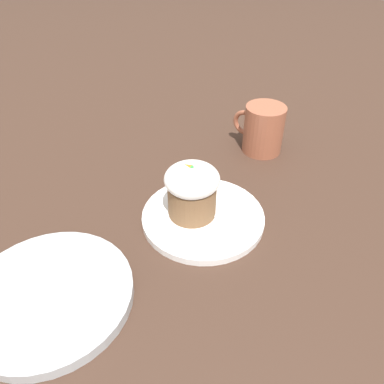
% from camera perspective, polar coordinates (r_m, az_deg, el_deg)
% --- Properties ---
extents(ground_plane, '(4.00, 4.00, 0.00)m').
position_cam_1_polar(ground_plane, '(0.65, 1.69, -4.23)').
color(ground_plane, '#3D281E').
extents(dessert_plate, '(0.21, 0.21, 0.01)m').
position_cam_1_polar(dessert_plate, '(0.64, 1.70, -3.82)').
color(dessert_plate, white).
rests_on(dessert_plate, ground_plane).
extents(carrot_cake, '(0.09, 0.09, 0.10)m').
position_cam_1_polar(carrot_cake, '(0.61, -0.00, 0.39)').
color(carrot_cake, brown).
rests_on(carrot_cake, dessert_plate).
extents(spoon, '(0.11, 0.04, 0.01)m').
position_cam_1_polar(spoon, '(0.64, 2.34, -2.87)').
color(spoon, silver).
rests_on(spoon, dessert_plate).
extents(coffee_cup, '(0.12, 0.08, 0.10)m').
position_cam_1_polar(coffee_cup, '(0.82, 10.74, 9.42)').
color(coffee_cup, '#9E563D').
rests_on(coffee_cup, ground_plane).
extents(side_plate, '(0.23, 0.23, 0.02)m').
position_cam_1_polar(side_plate, '(0.57, -20.95, -14.51)').
color(side_plate, '#B2B7BC').
rests_on(side_plate, ground_plane).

